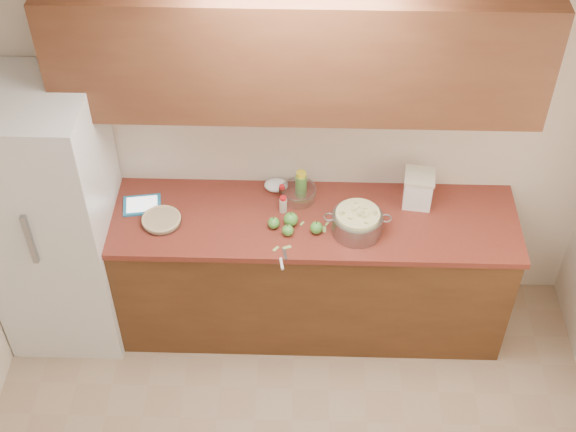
{
  "coord_description": "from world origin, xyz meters",
  "views": [
    {
      "loc": [
        0.05,
        -1.93,
        4.21
      ],
      "look_at": [
        -0.04,
        1.43,
        0.98
      ],
      "focal_mm": 50.0,
      "sensor_mm": 36.0,
      "label": 1
    }
  ],
  "objects_px": {
    "tablet": "(142,205)",
    "pie": "(161,220)",
    "flour_canister": "(418,189)",
    "colander": "(357,222)"
  },
  "relations": [
    {
      "from": "flour_canister",
      "to": "tablet",
      "type": "relative_size",
      "value": 0.88
    },
    {
      "from": "colander",
      "to": "tablet",
      "type": "relative_size",
      "value": 1.58
    },
    {
      "from": "flour_canister",
      "to": "pie",
      "type": "bearing_deg",
      "value": -171.78
    },
    {
      "from": "pie",
      "to": "flour_canister",
      "type": "bearing_deg",
      "value": 8.22
    },
    {
      "from": "tablet",
      "to": "pie",
      "type": "bearing_deg",
      "value": -54.11
    },
    {
      "from": "pie",
      "to": "flour_canister",
      "type": "xyz_separation_m",
      "value": [
        1.51,
        0.22,
        0.09
      ]
    },
    {
      "from": "pie",
      "to": "tablet",
      "type": "distance_m",
      "value": 0.2
    },
    {
      "from": "flour_canister",
      "to": "tablet",
      "type": "bearing_deg",
      "value": -177.21
    },
    {
      "from": "colander",
      "to": "flour_canister",
      "type": "distance_m",
      "value": 0.45
    },
    {
      "from": "tablet",
      "to": "flour_canister",
      "type": "bearing_deg",
      "value": -6.32
    }
  ]
}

